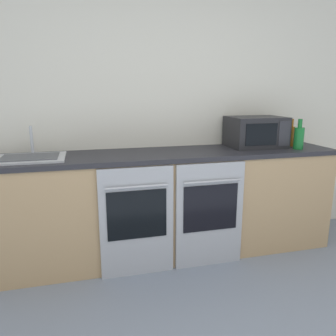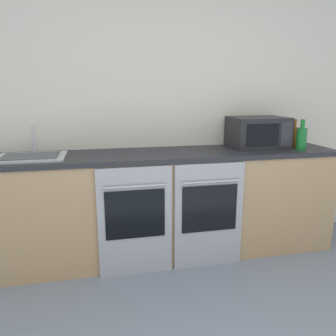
% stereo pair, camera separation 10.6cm
% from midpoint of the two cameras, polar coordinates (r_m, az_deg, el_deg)
% --- Properties ---
extents(wall_back, '(10.00, 0.06, 2.60)m').
position_cam_midpoint_polar(wall_back, '(3.09, -2.03, 10.56)').
color(wall_back, silver).
rests_on(wall_back, ground_plane).
extents(counter_back, '(2.95, 0.61, 0.93)m').
position_cam_midpoint_polar(counter_back, '(2.94, -0.53, -6.17)').
color(counter_back, tan).
rests_on(counter_back, ground_plane).
extents(oven_left, '(0.58, 0.06, 0.89)m').
position_cam_midpoint_polar(oven_left, '(2.60, -6.60, -9.29)').
color(oven_left, '#A8AAAF').
rests_on(oven_left, ground_plane).
extents(oven_right, '(0.58, 0.06, 0.89)m').
position_cam_midpoint_polar(oven_right, '(2.74, 6.17, -8.08)').
color(oven_right, '#A8AAAF').
rests_on(oven_right, ground_plane).
extents(microwave, '(0.50, 0.38, 0.28)m').
position_cam_midpoint_polar(microwave, '(3.17, 14.08, 6.12)').
color(microwave, '#232326').
rests_on(microwave, counter_back).
extents(bottle_amber, '(0.07, 0.07, 0.26)m').
position_cam_midpoint_polar(bottle_amber, '(3.31, 19.79, 5.35)').
color(bottle_amber, '#8C5114').
rests_on(bottle_amber, counter_back).
extents(bottle_clear, '(0.07, 0.07, 0.25)m').
position_cam_midpoint_polar(bottle_clear, '(3.51, 18.85, 5.79)').
color(bottle_clear, silver).
rests_on(bottle_clear, counter_back).
extents(bottle_green, '(0.09, 0.09, 0.27)m').
position_cam_midpoint_polar(bottle_green, '(3.16, 20.94, 5.00)').
color(bottle_green, '#19722D').
rests_on(bottle_green, counter_back).
extents(sink, '(0.52, 0.41, 0.24)m').
position_cam_midpoint_polar(sink, '(2.75, -23.91, 1.70)').
color(sink, '#B7BABF').
rests_on(sink, counter_back).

